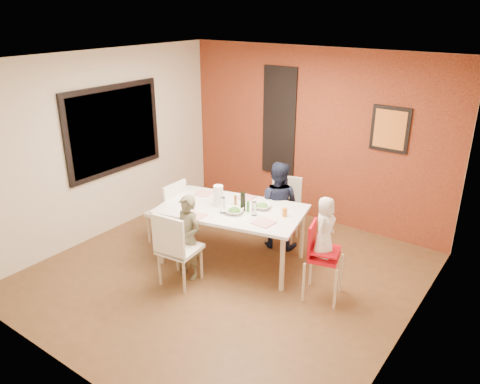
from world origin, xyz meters
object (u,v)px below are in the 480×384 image
Objects in this scene: child_far at (277,205)px; wine_bottle at (243,201)px; chair_left at (170,209)px; chair_near at (175,246)px; toddler at (325,227)px; chair_far at (284,206)px; high_chair at (321,254)px; child_near at (188,238)px; dining_table at (232,213)px; paper_towel_roll at (218,196)px.

child_far reaches higher than wine_bottle.
child_far is (1.28, 0.85, 0.10)m from chair_left.
child_far is 0.75m from wine_bottle.
chair_near is 1.81m from toddler.
chair_near is 1.13m from chair_left.
chair_near is 1.91m from chair_far.
chair_near is at bearing 46.22° from chair_left.
high_chair is at bearing -4.89° from wine_bottle.
child_near reaches higher than wine_bottle.
wine_bottle is (0.35, 0.92, 0.36)m from chair_near.
high_chair is 0.86× the size of child_near.
wine_bottle is at bearing 66.34° from child_far.
toddler reaches higher than wine_bottle.
dining_table is at bearing 82.68° from toddler.
toddler is 2.50× the size of paper_towel_roll.
chair_near is at bearing 113.23° from toddler.
toddler is 1.55m from paper_towel_roll.
wine_bottle is (-1.18, 0.10, 0.33)m from high_chair.
dining_table is 1.61× the size of child_far.
toddler reaches higher than paper_towel_roll.
dining_table is 7.11× the size of paper_towel_roll.
toddler is (1.13, -1.03, 0.39)m from chair_far.
child_near is 3.84× the size of paper_towel_roll.
child_far is 5.03× the size of wine_bottle.
high_chair is 1.23m from wine_bottle.
child_far is at bearing -112.09° from chair_near.
chair_left is 0.93m from paper_towel_roll.
paper_towel_roll is at bearing -97.04° from chair_near.
dining_table is 1.38m from toddler.
paper_towel_roll is (-0.19, -0.05, 0.21)m from dining_table.
child_far is at bearing 39.03° from high_chair.
child_near is 0.70m from paper_towel_roll.
high_chair is at bearing 90.30° from chair_left.
chair_near is 1.36× the size of toddler.
dining_table is 1.01m from chair_far.
dining_table is 2.09× the size of chair_near.
chair_left is 1.33× the size of toddler.
dining_table is at bearing 13.85° from paper_towel_roll.
toddler is at bearing -2.57° from dining_table.
child_far is at bearing 122.52° from chair_left.
wine_bottle is 0.35m from paper_towel_roll.
paper_towel_roll is at bearing -128.84° from chair_far.
toddler reaches higher than dining_table.
chair_far is 3.75× the size of wine_bottle.
dining_table is 0.29m from paper_towel_roll.
high_chair is at bearing -158.35° from chair_near.
high_chair is 0.75× the size of child_far.
child_far is at bearing 81.63° from wine_bottle.
toddler is at bearing -4.27° from wine_bottle.
toddler is (2.39, 0.06, 0.39)m from chair_left.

